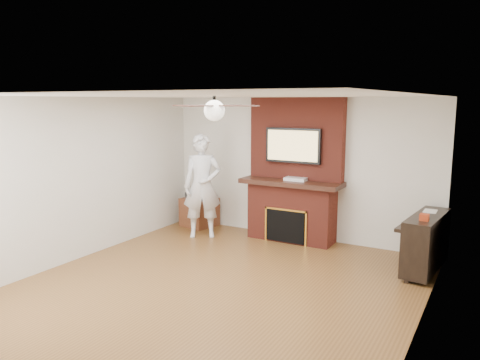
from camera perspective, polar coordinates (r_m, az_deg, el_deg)
The scene contains 11 objects.
room_shell at distance 5.98m, azimuth -3.06°, elevation -1.85°, with size 5.36×5.86×2.86m.
fireplace at distance 8.25m, azimuth 6.51°, elevation -0.51°, with size 1.78×0.64×2.50m.
tv at distance 8.12m, azimuth 6.48°, elevation 4.20°, with size 1.00×0.08×0.60m.
ceiling_fan at distance 5.86m, azimuth -3.15°, elevation 8.56°, with size 1.21×1.21×0.31m.
person at distance 8.41m, azimuth -4.61°, elevation -0.73°, with size 0.68×0.46×1.86m, color silver.
side_table at distance 9.26m, azimuth -4.97°, elevation -3.72°, with size 0.69×0.69×0.67m.
piano at distance 7.27m, azimuth 21.67°, elevation -6.97°, with size 0.59×1.31×0.93m.
cable_box at distance 8.11m, azimuth 6.80°, elevation 0.11°, with size 0.37×0.21×0.05m, color silver.
candle_orange at distance 8.33m, azimuth 4.96°, elevation -6.96°, with size 0.06×0.06×0.13m, color #BC5B16.
candle_cream at distance 8.21m, azimuth 6.36°, elevation -7.30°, with size 0.08×0.08×0.11m, color #FFDFCA.
candle_blue at distance 8.22m, azimuth 6.71°, elevation -7.43°, with size 0.06×0.06×0.07m, color #335A9A.
Camera 1 is at (3.16, -4.94, 2.44)m, focal length 35.00 mm.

